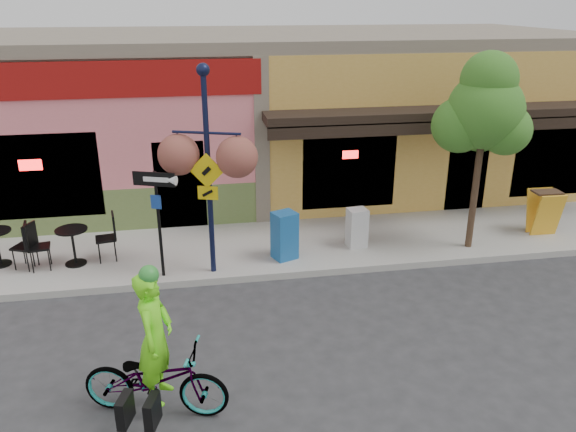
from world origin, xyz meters
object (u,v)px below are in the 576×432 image
(lamp_post, at_px, (208,174))
(one_way_sign, at_px, (159,225))
(cyclist_rider, at_px, (157,353))
(newspaper_box_blue, at_px, (285,235))
(newspaper_box_grey, at_px, (357,228))
(building, at_px, (277,108))
(street_tree, at_px, (480,153))
(bicycle, at_px, (156,379))

(lamp_post, distance_m, one_way_sign, 1.42)
(cyclist_rider, relative_size, newspaper_box_blue, 1.82)
(newspaper_box_blue, bearing_deg, one_way_sign, 166.85)
(newspaper_box_blue, xyz_separation_m, newspaper_box_grey, (1.71, 0.33, -0.08))
(building, xyz_separation_m, one_way_sign, (-3.39, -6.69, -1.00))
(lamp_post, xyz_separation_m, street_tree, (5.78, 0.26, 0.08))
(one_way_sign, distance_m, newspaper_box_grey, 4.39)
(cyclist_rider, height_order, street_tree, street_tree)
(cyclist_rider, relative_size, street_tree, 0.44)
(lamp_post, bearing_deg, cyclist_rider, -84.25)
(newspaper_box_blue, bearing_deg, cyclist_rider, -141.80)
(newspaper_box_blue, relative_size, street_tree, 0.24)
(building, xyz_separation_m, newspaper_box_blue, (-0.82, -6.29, -1.58))
(bicycle, height_order, newspaper_box_grey, bicycle)
(building, bearing_deg, cyclist_rider, -107.25)
(newspaper_box_blue, distance_m, newspaper_box_grey, 1.74)
(one_way_sign, xyz_separation_m, newspaper_box_grey, (4.28, 0.74, -0.66))
(cyclist_rider, height_order, newspaper_box_blue, cyclist_rider)
(bicycle, distance_m, newspaper_box_grey, 6.30)
(bicycle, bearing_deg, street_tree, -42.05)
(bicycle, height_order, cyclist_rider, cyclist_rider)
(one_way_sign, distance_m, street_tree, 6.89)
(newspaper_box_grey, bearing_deg, street_tree, -15.97)
(one_way_sign, bearing_deg, cyclist_rider, -68.78)
(building, distance_m, one_way_sign, 7.56)
(building, relative_size, street_tree, 4.17)
(newspaper_box_grey, bearing_deg, newspaper_box_blue, -174.96)
(lamp_post, bearing_deg, street_tree, 21.41)
(bicycle, distance_m, cyclist_rider, 0.42)
(street_tree, bearing_deg, one_way_sign, -177.52)
(cyclist_rider, relative_size, newspaper_box_grey, 2.14)
(one_way_sign, bearing_deg, newspaper_box_blue, 28.68)
(building, xyz_separation_m, street_tree, (3.41, -6.39, 0.08))
(cyclist_rider, height_order, one_way_sign, one_way_sign)
(lamp_post, relative_size, one_way_sign, 1.90)
(building, height_order, bicycle, building)
(one_way_sign, bearing_deg, building, 82.91)
(newspaper_box_grey, bearing_deg, cyclist_rider, -137.94)
(building, distance_m, newspaper_box_grey, 6.24)
(newspaper_box_blue, bearing_deg, building, 60.53)
(cyclist_rider, distance_m, lamp_post, 4.26)
(bicycle, xyz_separation_m, cyclist_rider, (0.05, 0.00, 0.42))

